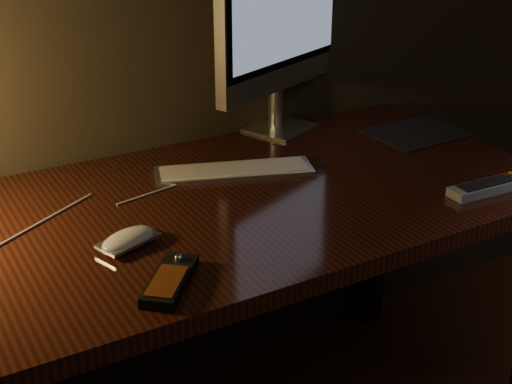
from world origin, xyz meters
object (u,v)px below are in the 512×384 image
desk (200,241)px  tv_remote (489,186)px  monitor (284,11)px  keyboard (234,170)px  mouse (128,241)px  media_remote (170,280)px

desk → tv_remote: 0.67m
monitor → keyboard: 0.47m
tv_remote → mouse: bearing=171.2°
desk → keyboard: (0.12, 0.05, 0.14)m
media_remote → monitor: bearing=-4.5°
monitor → tv_remote: 0.69m
media_remote → keyboard: bearing=-0.2°
monitor → tv_remote: bearing=-95.8°
monitor → keyboard: size_ratio=1.47×
keyboard → media_remote: (-0.34, -0.39, 0.00)m
desk → monitor: (0.38, 0.26, 0.46)m
tv_remote → desk: bearing=152.4°
desk → monitor: monitor is taller
desk → keyboard: bearing=22.6°
mouse → keyboard: bearing=12.6°
tv_remote → monitor: bearing=109.9°
monitor → mouse: size_ratio=4.69×
keyboard → tv_remote: size_ratio=1.83×
keyboard → tv_remote: 0.59m
desk → tv_remote: (0.57, -0.33, 0.14)m
mouse → monitor: bearing=15.4°
desk → mouse: 0.32m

